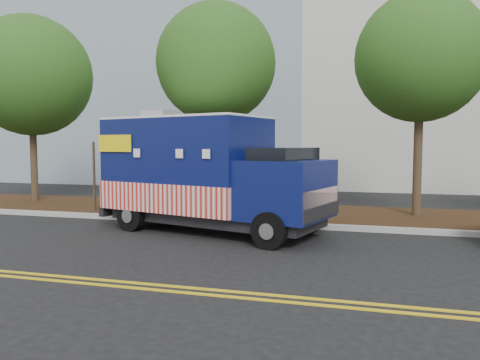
# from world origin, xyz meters

# --- Properties ---
(ground) EXTENTS (120.00, 120.00, 0.00)m
(ground) POSITION_xyz_m (0.00, 0.00, 0.00)
(ground) COLOR black
(ground) RESTS_ON ground
(curb) EXTENTS (120.00, 0.18, 0.15)m
(curb) POSITION_xyz_m (0.00, 1.40, 0.07)
(curb) COLOR #9E9E99
(curb) RESTS_ON ground
(mulch_strip) EXTENTS (120.00, 4.00, 0.15)m
(mulch_strip) POSITION_xyz_m (0.00, 3.50, 0.07)
(mulch_strip) COLOR black
(mulch_strip) RESTS_ON ground
(centerline_near) EXTENTS (120.00, 0.10, 0.01)m
(centerline_near) POSITION_xyz_m (0.00, -4.45, 0.01)
(centerline_near) COLOR gold
(centerline_near) RESTS_ON ground
(centerline_far) EXTENTS (120.00, 0.10, 0.01)m
(centerline_far) POSITION_xyz_m (0.00, -4.70, 0.01)
(centerline_far) COLOR gold
(centerline_far) RESTS_ON ground
(tree_a) EXTENTS (4.50, 4.50, 7.15)m
(tree_a) POSITION_xyz_m (-7.05, 3.74, 4.89)
(tree_a) COLOR #38281C
(tree_a) RESTS_ON ground
(tree_b) EXTENTS (3.96, 3.96, 6.98)m
(tree_b) POSITION_xyz_m (0.37, 3.60, 4.99)
(tree_b) COLOR #38281C
(tree_b) RESTS_ON ground
(tree_c) EXTENTS (3.87, 3.87, 6.84)m
(tree_c) POSITION_xyz_m (6.75, 3.79, 4.90)
(tree_c) COLOR #38281C
(tree_c) RESTS_ON ground
(sign_post) EXTENTS (0.06, 0.06, 2.40)m
(sign_post) POSITION_xyz_m (-3.30, 2.00, 1.20)
(sign_post) COLOR #473828
(sign_post) RESTS_ON ground
(food_truck) EXTENTS (6.52, 3.81, 3.25)m
(food_truck) POSITION_xyz_m (1.10, 0.34, 1.47)
(food_truck) COLOR black
(food_truck) RESTS_ON ground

